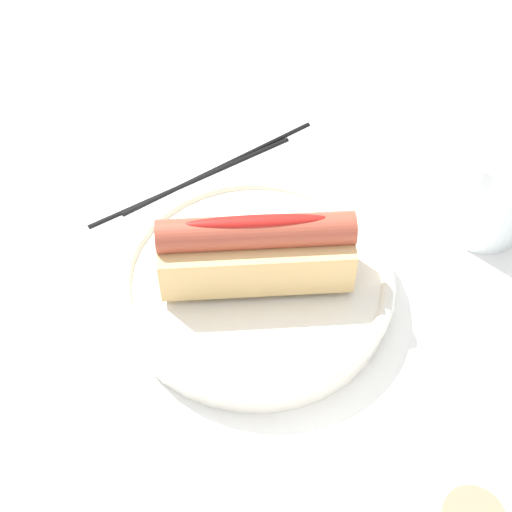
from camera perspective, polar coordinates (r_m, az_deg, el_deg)
The scene contains 6 objects.
ground_plane at distance 0.62m, azimuth 2.13°, elevation -1.63°, with size 2.40×2.40×0.00m, color white.
serving_bowl at distance 0.59m, azimuth 0.00°, elevation -2.15°, with size 0.23×0.23×0.03m.
hotdog_front at distance 0.56m, azimuth 0.00°, elevation 0.52°, with size 0.16×0.08×0.06m.
water_glass at distance 0.66m, azimuth 18.05°, elevation 4.71°, with size 0.07×0.07×0.09m.
chopstick_near at distance 0.70m, azimuth -4.96°, elevation 6.04°, with size 0.01×0.01×0.22m, color black.
chopstick_far at distance 0.71m, azimuth -2.80°, elevation 7.15°, with size 0.01×0.01×0.22m, color black.
Camera 1 is at (0.13, 0.36, 0.48)m, focal length 50.73 mm.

